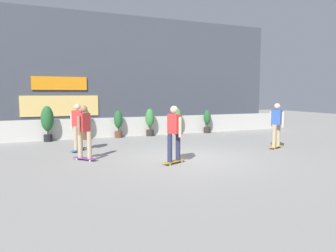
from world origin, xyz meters
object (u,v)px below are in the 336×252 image
object	(u,v)px
potted_plant_2	(118,123)
skater_mid_plaza	(84,130)
potted_plant_1	(84,121)
potted_plant_5	(207,121)
potted_plant_3	(150,121)
potted_plant_0	(47,121)
potted_plant_4	(178,120)
skater_foreground	(78,125)
skater_far_left	(277,123)
skater_by_wall_left	(174,132)

from	to	relation	value
potted_plant_2	skater_mid_plaza	xyz separation A→B (m)	(-2.16, -4.55, 0.24)
potted_plant_1	potted_plant_5	distance (m)	6.28
potted_plant_2	potted_plant_3	size ratio (longest dim) A/B	0.96
potted_plant_0	potted_plant_4	bearing A→B (deg)	0.00
skater_mid_plaza	potted_plant_1	bearing A→B (deg)	82.29
potted_plant_3	skater_foreground	size ratio (longest dim) A/B	0.78
potted_plant_3	potted_plant_4	size ratio (longest dim) A/B	1.01
potted_plant_1	potted_plant_4	distance (m)	4.57
potted_plant_1	skater_far_left	xyz separation A→B (m)	(6.33, -5.11, 0.12)
potted_plant_3	potted_plant_5	world-z (taller)	potted_plant_3
potted_plant_0	potted_plant_3	xyz separation A→B (m)	(4.64, 0.00, -0.15)
potted_plant_4	skater_far_left	distance (m)	5.41
potted_plant_2	potted_plant_5	bearing A→B (deg)	0.00
potted_plant_3	skater_foreground	xyz separation A→B (m)	(-3.71, -2.87, 0.20)
potted_plant_4	skater_by_wall_left	bearing A→B (deg)	-115.24
potted_plant_5	skater_by_wall_left	world-z (taller)	skater_by_wall_left
skater_mid_plaza	skater_far_left	xyz separation A→B (m)	(6.94, -0.56, 0.00)
potted_plant_2	skater_mid_plaza	distance (m)	5.04
potted_plant_3	skater_by_wall_left	distance (m)	6.18
skater_far_left	potted_plant_3	bearing A→B (deg)	122.29
potted_plant_5	skater_foreground	bearing A→B (deg)	-157.39
skater_mid_plaza	skater_foreground	size ratio (longest dim) A/B	1.00
potted_plant_5	skater_mid_plaza	bearing A→B (deg)	-146.58
skater_far_left	skater_foreground	size ratio (longest dim) A/B	1.00
potted_plant_1	potted_plant_4	size ratio (longest dim) A/B	1.09
potted_plant_1	skater_far_left	world-z (taller)	skater_far_left
potted_plant_1	potted_plant_4	xyz separation A→B (m)	(4.57, 0.00, -0.09)
potted_plant_1	skater_by_wall_left	size ratio (longest dim) A/B	0.84
potted_plant_0	skater_by_wall_left	distance (m)	6.86
potted_plant_1	skater_by_wall_left	xyz separation A→B (m)	(1.73, -6.02, 0.12)
skater_far_left	potted_plant_4	bearing A→B (deg)	108.95
potted_plant_1	potted_plant_0	bearing A→B (deg)	180.00
potted_plant_1	skater_by_wall_left	bearing A→B (deg)	-73.93
potted_plant_2	skater_far_left	xyz separation A→B (m)	(4.79, -5.11, 0.24)
potted_plant_0	potted_plant_1	xyz separation A→B (m)	(1.55, 0.00, -0.07)
potted_plant_0	potted_plant_1	world-z (taller)	potted_plant_0
potted_plant_3	skater_foreground	world-z (taller)	skater_foreground
skater_far_left	skater_mid_plaza	bearing A→B (deg)	175.38
potted_plant_1	skater_by_wall_left	world-z (taller)	skater_by_wall_left
potted_plant_3	potted_plant_5	distance (m)	3.18
potted_plant_3	skater_mid_plaza	xyz separation A→B (m)	(-3.72, -4.55, 0.20)
potted_plant_3	skater_far_left	xyz separation A→B (m)	(3.23, -5.11, 0.20)
skater_by_wall_left	skater_foreground	world-z (taller)	same
skater_foreground	potted_plant_2	bearing A→B (deg)	53.14
potted_plant_0	skater_foreground	xyz separation A→B (m)	(0.93, -2.87, 0.05)
potted_plant_0	potted_plant_5	world-z (taller)	potted_plant_0
potted_plant_0	potted_plant_1	size ratio (longest dim) A/B	1.07
potted_plant_3	potted_plant_5	bearing A→B (deg)	-0.00
potted_plant_4	skater_mid_plaza	bearing A→B (deg)	-138.77
skater_foreground	potted_plant_0	bearing A→B (deg)	108.05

